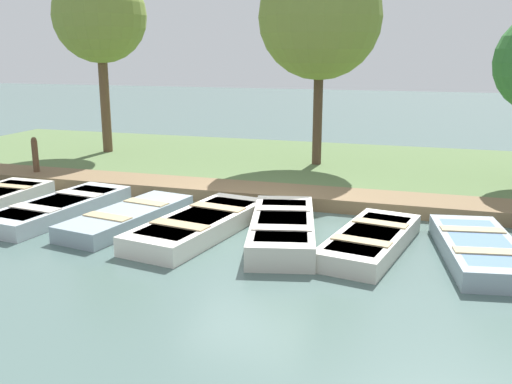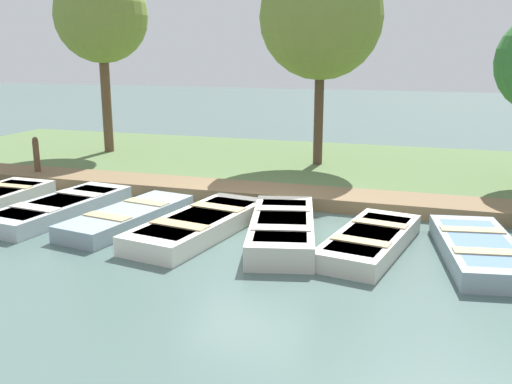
{
  "view_description": "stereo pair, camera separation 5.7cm",
  "coord_description": "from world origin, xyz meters",
  "px_view_note": "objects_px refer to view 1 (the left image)",
  "views": [
    {
      "loc": [
        10.53,
        3.46,
        3.33
      ],
      "look_at": [
        0.23,
        0.25,
        0.65
      ],
      "focal_mm": 40.0,
      "sensor_mm": 36.0,
      "label": 1
    },
    {
      "loc": [
        10.51,
        3.51,
        3.33
      ],
      "look_at": [
        0.23,
        0.25,
        0.65
      ],
      "focal_mm": 40.0,
      "sensor_mm": 36.0,
      "label": 2
    }
  ],
  "objects_px": {
    "rowboat_1": "(59,208)",
    "rowboat_6": "(479,249)",
    "rowboat_5": "(371,240)",
    "rowboat_3": "(200,224)",
    "rowboat_2": "(128,217)",
    "mooring_post_near": "(36,160)",
    "park_tree_left": "(320,18)",
    "rowboat_4": "(283,228)",
    "park_tree_far_left": "(100,17)"
  },
  "relations": [
    {
      "from": "rowboat_5",
      "to": "park_tree_far_left",
      "type": "relative_size",
      "value": 0.53
    },
    {
      "from": "rowboat_5",
      "to": "park_tree_far_left",
      "type": "bearing_deg",
      "value": -114.2
    },
    {
      "from": "rowboat_6",
      "to": "rowboat_5",
      "type": "bearing_deg",
      "value": -97.42
    },
    {
      "from": "rowboat_2",
      "to": "rowboat_6",
      "type": "distance_m",
      "value": 6.46
    },
    {
      "from": "rowboat_4",
      "to": "rowboat_5",
      "type": "height_order",
      "value": "rowboat_4"
    },
    {
      "from": "park_tree_left",
      "to": "rowboat_1",
      "type": "bearing_deg",
      "value": -34.94
    },
    {
      "from": "rowboat_3",
      "to": "mooring_post_near",
      "type": "height_order",
      "value": "mooring_post_near"
    },
    {
      "from": "rowboat_5",
      "to": "rowboat_3",
      "type": "bearing_deg",
      "value": -78.4
    },
    {
      "from": "rowboat_4",
      "to": "rowboat_3",
      "type": "bearing_deg",
      "value": -99.53
    },
    {
      "from": "rowboat_2",
      "to": "mooring_post_near",
      "type": "xyz_separation_m",
      "value": [
        -2.59,
        -4.11,
        0.44
      ]
    },
    {
      "from": "park_tree_far_left",
      "to": "rowboat_6",
      "type": "bearing_deg",
      "value": 60.0
    },
    {
      "from": "rowboat_1",
      "to": "park_tree_left",
      "type": "distance_m",
      "value": 8.35
    },
    {
      "from": "rowboat_1",
      "to": "rowboat_6",
      "type": "xyz_separation_m",
      "value": [
        0.1,
        8.14,
        -0.0
      ]
    },
    {
      "from": "rowboat_5",
      "to": "park_tree_left",
      "type": "height_order",
      "value": "park_tree_left"
    },
    {
      "from": "rowboat_2",
      "to": "mooring_post_near",
      "type": "height_order",
      "value": "mooring_post_near"
    },
    {
      "from": "rowboat_1",
      "to": "park_tree_left",
      "type": "relative_size",
      "value": 0.59
    },
    {
      "from": "rowboat_1",
      "to": "rowboat_6",
      "type": "height_order",
      "value": "rowboat_1"
    },
    {
      "from": "park_tree_far_left",
      "to": "park_tree_left",
      "type": "height_order",
      "value": "park_tree_left"
    },
    {
      "from": "rowboat_4",
      "to": "rowboat_5",
      "type": "xyz_separation_m",
      "value": [
        0.05,
        1.58,
        -0.05
      ]
    },
    {
      "from": "rowboat_1",
      "to": "park_tree_far_left",
      "type": "height_order",
      "value": "park_tree_far_left"
    },
    {
      "from": "rowboat_6",
      "to": "park_tree_left",
      "type": "bearing_deg",
      "value": -156.75
    },
    {
      "from": "rowboat_6",
      "to": "rowboat_3",
      "type": "bearing_deg",
      "value": -98.26
    },
    {
      "from": "park_tree_far_left",
      "to": "park_tree_left",
      "type": "xyz_separation_m",
      "value": [
        0.06,
        6.73,
        -0.14
      ]
    },
    {
      "from": "mooring_post_near",
      "to": "park_tree_far_left",
      "type": "height_order",
      "value": "park_tree_far_left"
    },
    {
      "from": "rowboat_1",
      "to": "park_tree_left",
      "type": "height_order",
      "value": "park_tree_left"
    },
    {
      "from": "rowboat_2",
      "to": "park_tree_far_left",
      "type": "height_order",
      "value": "park_tree_far_left"
    },
    {
      "from": "rowboat_1",
      "to": "rowboat_2",
      "type": "relative_size",
      "value": 1.09
    },
    {
      "from": "rowboat_1",
      "to": "rowboat_3",
      "type": "distance_m",
      "value": 3.25
    },
    {
      "from": "rowboat_1",
      "to": "rowboat_2",
      "type": "height_order",
      "value": "rowboat_1"
    },
    {
      "from": "rowboat_3",
      "to": "rowboat_4",
      "type": "height_order",
      "value": "rowboat_4"
    },
    {
      "from": "rowboat_1",
      "to": "rowboat_6",
      "type": "bearing_deg",
      "value": 96.43
    },
    {
      "from": "mooring_post_near",
      "to": "rowboat_1",
      "type": "bearing_deg",
      "value": 44.64
    },
    {
      "from": "rowboat_5",
      "to": "rowboat_6",
      "type": "relative_size",
      "value": 0.99
    },
    {
      "from": "mooring_post_near",
      "to": "park_tree_far_left",
      "type": "relative_size",
      "value": 0.21
    },
    {
      "from": "rowboat_4",
      "to": "mooring_post_near",
      "type": "distance_m",
      "value": 7.7
    },
    {
      "from": "rowboat_1",
      "to": "rowboat_4",
      "type": "height_order",
      "value": "rowboat_4"
    },
    {
      "from": "rowboat_3",
      "to": "park_tree_left",
      "type": "bearing_deg",
      "value": -178.81
    },
    {
      "from": "rowboat_2",
      "to": "mooring_post_near",
      "type": "distance_m",
      "value": 4.88
    },
    {
      "from": "rowboat_1",
      "to": "park_tree_far_left",
      "type": "relative_size",
      "value": 0.6
    },
    {
      "from": "rowboat_1",
      "to": "park_tree_far_left",
      "type": "distance_m",
      "value": 7.77
    },
    {
      "from": "rowboat_5",
      "to": "rowboat_2",
      "type": "bearing_deg",
      "value": -79.76
    },
    {
      "from": "rowboat_4",
      "to": "park_tree_left",
      "type": "height_order",
      "value": "park_tree_left"
    },
    {
      "from": "rowboat_5",
      "to": "mooring_post_near",
      "type": "xyz_separation_m",
      "value": [
        -2.63,
        -8.82,
        0.43
      ]
    },
    {
      "from": "rowboat_1",
      "to": "park_tree_left",
      "type": "xyz_separation_m",
      "value": [
        -6.01,
        4.2,
        4.01
      ]
    },
    {
      "from": "park_tree_far_left",
      "to": "rowboat_5",
      "type": "bearing_deg",
      "value": 55.08
    },
    {
      "from": "rowboat_1",
      "to": "rowboat_6",
      "type": "distance_m",
      "value": 8.14
    },
    {
      "from": "rowboat_5",
      "to": "park_tree_far_left",
      "type": "height_order",
      "value": "park_tree_far_left"
    },
    {
      "from": "rowboat_6",
      "to": "park_tree_far_left",
      "type": "relative_size",
      "value": 0.53
    },
    {
      "from": "rowboat_6",
      "to": "park_tree_left",
      "type": "xyz_separation_m",
      "value": [
        -6.11,
        -3.94,
        4.01
      ]
    },
    {
      "from": "rowboat_1",
      "to": "rowboat_4",
      "type": "xyz_separation_m",
      "value": [
        0.12,
        4.81,
        0.05
      ]
    }
  ]
}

